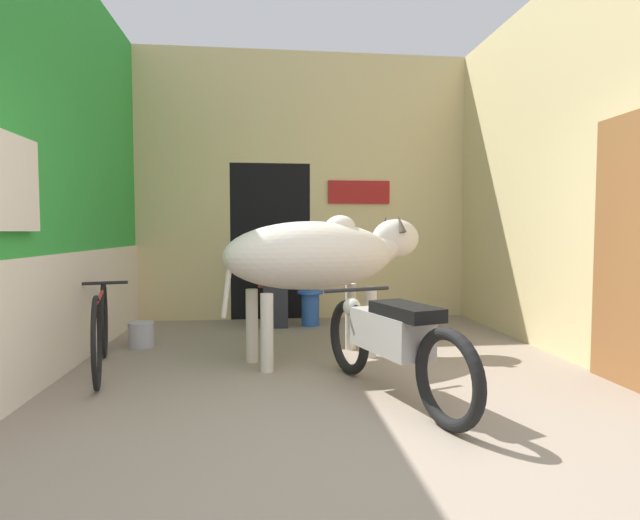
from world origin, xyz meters
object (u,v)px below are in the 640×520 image
(bicycle, at_px, (101,329))
(motorcycle_near, at_px, (391,339))
(cow, at_px, (323,256))
(plastic_stool, at_px, (310,307))
(shopkeeper_seated, at_px, (275,275))
(bucket, at_px, (141,335))

(bicycle, bearing_deg, motorcycle_near, -22.13)
(cow, height_order, bicycle, cow)
(plastic_stool, bearing_deg, motorcycle_near, -83.41)
(bicycle, xyz_separation_m, plastic_stool, (1.97, 1.86, -0.13))
(cow, distance_m, bicycle, 2.04)
(motorcycle_near, bearing_deg, cow, 107.05)
(cow, xyz_separation_m, shopkeeper_seated, (-0.41, 1.66, -0.32))
(bicycle, height_order, plastic_stool, bicycle)
(motorcycle_near, bearing_deg, bucket, 140.11)
(cow, bearing_deg, bicycle, -173.18)
(cow, height_order, bucket, cow)
(bicycle, distance_m, bucket, 0.92)
(shopkeeper_seated, bearing_deg, bicycle, -128.97)
(plastic_stool, bearing_deg, shopkeeper_seated, 176.37)
(motorcycle_near, relative_size, shopkeeper_seated, 1.51)
(plastic_stool, distance_m, bucket, 2.09)
(bucket, bearing_deg, shopkeeper_seated, 35.61)
(cow, xyz_separation_m, bucket, (-1.81, 0.65, -0.84))
(cow, height_order, plastic_stool, cow)
(motorcycle_near, relative_size, bicycle, 1.07)
(motorcycle_near, bearing_deg, bicycle, 157.87)
(cow, relative_size, shopkeeper_seated, 1.71)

